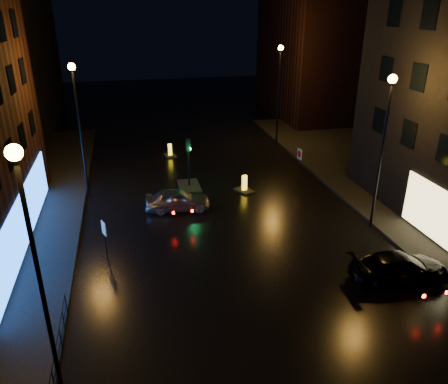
{
  "coord_description": "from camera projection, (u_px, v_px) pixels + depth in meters",
  "views": [
    {
      "loc": [
        -5.01,
        -13.23,
        11.59
      ],
      "look_at": [
        -0.52,
        6.38,
        2.8
      ],
      "focal_mm": 35.0,
      "sensor_mm": 36.0,
      "label": 1
    }
  ],
  "objects": [
    {
      "name": "bollard_near",
      "position": [
        244.0,
        188.0,
        28.97
      ],
      "size": [
        1.3,
        1.52,
        1.12
      ],
      "rotation": [
        0.0,
        0.0,
        0.42
      ],
      "color": "black",
      "rests_on": "ground"
    },
    {
      "name": "bollard_far",
      "position": [
        170.0,
        154.0,
        35.57
      ],
      "size": [
        0.99,
        1.32,
        1.05
      ],
      "rotation": [
        0.0,
        0.0,
        0.18
      ],
      "color": "black",
      "rests_on": "ground"
    },
    {
      "name": "silver_hatchback",
      "position": [
        178.0,
        200.0,
        26.26
      ],
      "size": [
        3.97,
        1.88,
        1.31
      ],
      "primitive_type": "imported",
      "rotation": [
        0.0,
        0.0,
        1.48
      ],
      "color": "#A9ABB1",
      "rests_on": "ground"
    },
    {
      "name": "street_lamp_lfar",
      "position": [
        78.0,
        111.0,
        26.17
      ],
      "size": [
        0.44,
        0.44,
        8.37
      ],
      "color": "black",
      "rests_on": "ground"
    },
    {
      "name": "ground",
      "position": [
        272.0,
        317.0,
        17.48
      ],
      "size": [
        120.0,
        120.0,
        0.0
      ],
      "primitive_type": "plane",
      "color": "black",
      "rests_on": "ground"
    },
    {
      "name": "road_sign_right",
      "position": [
        299.0,
        157.0,
        30.26
      ],
      "size": [
        0.12,
        0.56,
        2.3
      ],
      "rotation": [
        0.0,
        0.0,
        3.26
      ],
      "color": "black",
      "rests_on": "ground"
    },
    {
      "name": "pavement_right",
      "position": [
        443.0,
        201.0,
        27.46
      ],
      "size": [
        12.0,
        44.0,
        0.15
      ],
      "primitive_type": "cube",
      "color": "black",
      "rests_on": "ground"
    },
    {
      "name": "traffic_signal",
      "position": [
        189.0,
        180.0,
        29.54
      ],
      "size": [
        1.4,
        2.4,
        3.45
      ],
      "color": "black",
      "rests_on": "ground"
    },
    {
      "name": "street_lamp_rnear",
      "position": [
        385.0,
        131.0,
        22.21
      ],
      "size": [
        0.44,
        0.44,
        8.37
      ],
      "color": "black",
      "rests_on": "ground"
    },
    {
      "name": "building_far_left",
      "position": [
        5.0,
        53.0,
        42.67
      ],
      "size": [
        8.0,
        16.0,
        14.0
      ],
      "primitive_type": "cube",
      "color": "black",
      "rests_on": "ground"
    },
    {
      "name": "building_far_right",
      "position": [
        312.0,
        59.0,
        46.73
      ],
      "size": [
        8.0,
        14.0,
        12.0
      ],
      "primitive_type": "cube",
      "color": "black",
      "rests_on": "ground"
    },
    {
      "name": "road_sign_left",
      "position": [
        104.0,
        232.0,
        20.77
      ],
      "size": [
        0.22,
        0.48,
        2.06
      ],
      "rotation": [
        0.0,
        0.0,
        0.37
      ],
      "color": "black",
      "rests_on": "ground"
    },
    {
      "name": "street_lamp_lnear",
      "position": [
        32.0,
        243.0,
        11.87
      ],
      "size": [
        0.44,
        0.44,
        8.37
      ],
      "color": "black",
      "rests_on": "ground"
    },
    {
      "name": "guard_railing",
      "position": [
        56.0,
        354.0,
        14.66
      ],
      "size": [
        0.05,
        6.04,
        1.0
      ],
      "color": "black",
      "rests_on": "ground"
    },
    {
      "name": "street_lamp_rfar",
      "position": [
        279.0,
        80.0,
        36.5
      ],
      "size": [
        0.44,
        0.44,
        8.37
      ],
      "color": "black",
      "rests_on": "ground"
    },
    {
      "name": "dark_sedan",
      "position": [
        400.0,
        267.0,
        19.57
      ],
      "size": [
        4.57,
        2.06,
        1.3
      ],
      "primitive_type": "imported",
      "rotation": [
        0.0,
        0.0,
        1.52
      ],
      "color": "black",
      "rests_on": "ground"
    }
  ]
}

